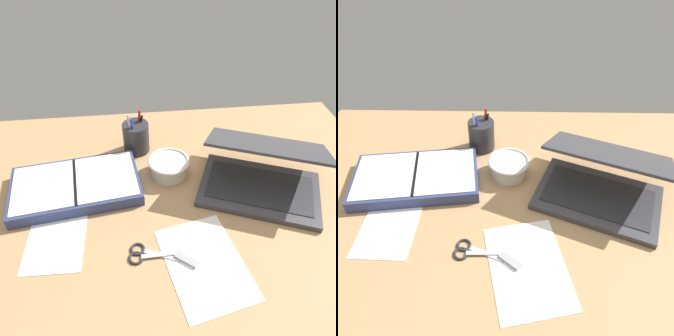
{
  "view_description": "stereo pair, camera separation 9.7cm",
  "coord_description": "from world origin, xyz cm",
  "views": [
    {
      "loc": [
        -8.98,
        -65.31,
        73.09
      ],
      "look_at": [
        -0.81,
        7.06,
        9.0
      ],
      "focal_mm": 35.0,
      "sensor_mm": 36.0,
      "label": 1
    },
    {
      "loc": [
        0.7,
        -65.75,
        73.09
      ],
      "look_at": [
        -0.81,
        7.06,
        9.0
      ],
      "focal_mm": 35.0,
      "sensor_mm": 36.0,
      "label": 2
    }
  ],
  "objects": [
    {
      "name": "laptop",
      "position": [
        27.15,
        3.53,
        7.0
      ],
      "size": [
        43.49,
        40.47,
        17.14
      ],
      "rotation": [
        0.0,
        0.0,
        -0.39
      ],
      "color": "#38383D",
      "rests_on": "desk_top"
    },
    {
      "name": "planner",
      "position": [
        -28.59,
        7.76,
        4.01
      ],
      "size": [
        40.32,
        26.87,
        4.21
      ],
      "rotation": [
        0.0,
        0.0,
        0.13
      ],
      "color": "navy",
      "rests_on": "desk_top"
    },
    {
      "name": "desk_top",
      "position": [
        0.0,
        0.0,
        1.0
      ],
      "size": [
        140.0,
        100.0,
        2.0
      ],
      "primitive_type": "cube",
      "color": "tan",
      "rests_on": "ground"
    },
    {
      "name": "paper_sheet_beside_planner",
      "position": [
        -32.38,
        -8.77,
        2.08
      ],
      "size": [
        15.58,
        23.7,
        0.16
      ],
      "primitive_type": "cube",
      "rotation": [
        0.0,
        0.0,
        -0.03
      ],
      "color": "white",
      "rests_on": "desk_top"
    },
    {
      "name": "usb_drive",
      "position": [
        0.58,
        -20.16,
        2.5
      ],
      "size": [
        6.62,
        5.75,
        1.0
      ],
      "rotation": [
        0.0,
        0.0,
        0.9
      ],
      "color": "#99999E",
      "rests_on": "desk_top"
    },
    {
      "name": "bowl",
      "position": [
        -0.03,
        12.19,
        5.22
      ],
      "size": [
        13.21,
        13.21,
        5.82
      ],
      "color": "silver",
      "rests_on": "desk_top"
    },
    {
      "name": "paper_sheet_front",
      "position": [
        5.12,
        -21.55,
        2.08
      ],
      "size": [
        23.44,
        29.69,
        0.16
      ],
      "primitive_type": "cube",
      "rotation": [
        0.0,
        0.0,
        0.21
      ],
      "color": "white",
      "rests_on": "desk_top"
    },
    {
      "name": "scissors",
      "position": [
        -9.9,
        -17.32,
        2.34
      ],
      "size": [
        13.32,
        6.87,
        0.8
      ],
      "rotation": [
        0.0,
        0.0,
        -0.19
      ],
      "color": "#B7B7BC",
      "rests_on": "desk_top"
    },
    {
      "name": "pen_cup",
      "position": [
        -9.63,
        25.94,
        7.35
      ],
      "size": [
        8.87,
        8.87,
        15.36
      ],
      "color": "#28282D",
      "rests_on": "desk_top"
    }
  ]
}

